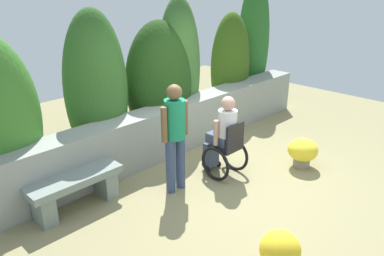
{
  "coord_description": "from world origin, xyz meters",
  "views": [
    {
      "loc": [
        -4.12,
        -3.25,
        2.99
      ],
      "look_at": [
        -0.31,
        0.48,
        0.85
      ],
      "focal_mm": 35.28,
      "sensor_mm": 36.0,
      "label": 1
    }
  ],
  "objects_px": {
    "person_in_wheelchair": "(224,139)",
    "flower_pot_red_accent": "(280,254)",
    "stone_bench": "(76,187)",
    "person_standing_companion": "(175,132)",
    "flower_pot_purple_near": "(303,152)"
  },
  "relations": [
    {
      "from": "person_standing_companion",
      "to": "flower_pot_purple_near",
      "type": "bearing_deg",
      "value": -31.13
    },
    {
      "from": "person_standing_companion",
      "to": "flower_pot_red_accent",
      "type": "height_order",
      "value": "person_standing_companion"
    },
    {
      "from": "person_in_wheelchair",
      "to": "person_standing_companion",
      "type": "bearing_deg",
      "value": 172.72
    },
    {
      "from": "person_in_wheelchair",
      "to": "flower_pot_red_accent",
      "type": "distance_m",
      "value": 2.31
    },
    {
      "from": "stone_bench",
      "to": "person_in_wheelchair",
      "type": "bearing_deg",
      "value": -22.29
    },
    {
      "from": "person_standing_companion",
      "to": "flower_pot_red_accent",
      "type": "xyz_separation_m",
      "value": [
        -0.45,
        -2.08,
        -0.66
      ]
    },
    {
      "from": "person_in_wheelchair",
      "to": "flower_pot_purple_near",
      "type": "xyz_separation_m",
      "value": [
        1.13,
        -0.78,
        -0.35
      ]
    },
    {
      "from": "stone_bench",
      "to": "flower_pot_purple_near",
      "type": "distance_m",
      "value": 3.66
    },
    {
      "from": "flower_pot_purple_near",
      "to": "person_standing_companion",
      "type": "bearing_deg",
      "value": 153.8
    },
    {
      "from": "flower_pot_red_accent",
      "to": "person_standing_companion",
      "type": "bearing_deg",
      "value": 77.83
    },
    {
      "from": "person_in_wheelchair",
      "to": "flower_pot_red_accent",
      "type": "bearing_deg",
      "value": -119.14
    },
    {
      "from": "person_in_wheelchair",
      "to": "person_standing_companion",
      "type": "relative_size",
      "value": 0.81
    },
    {
      "from": "stone_bench",
      "to": "flower_pot_purple_near",
      "type": "xyz_separation_m",
      "value": [
        3.29,
        -1.59,
        -0.05
      ]
    },
    {
      "from": "person_in_wheelchair",
      "to": "flower_pot_purple_near",
      "type": "distance_m",
      "value": 1.42
    },
    {
      "from": "person_standing_companion",
      "to": "flower_pot_purple_near",
      "type": "height_order",
      "value": "person_standing_companion"
    }
  ]
}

